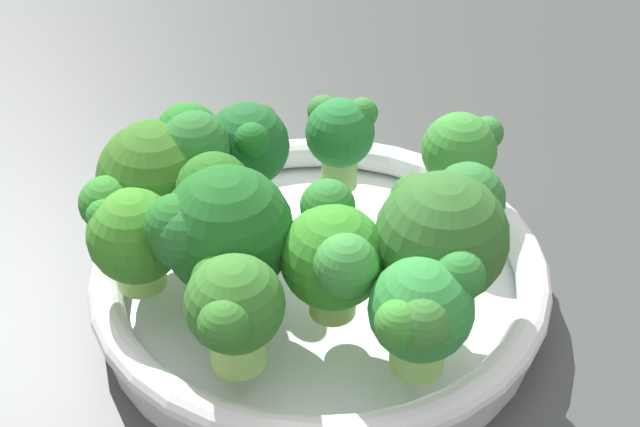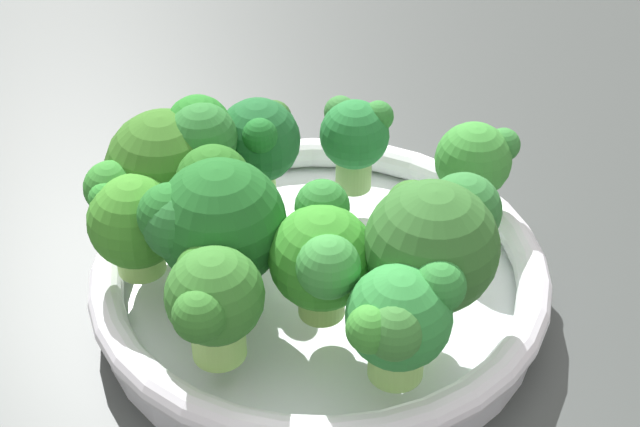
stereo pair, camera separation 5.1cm
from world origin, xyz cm
name	(u,v)px [view 2 (the right image)]	position (x,y,z in cm)	size (l,w,h in cm)	color
ground_plane	(299,309)	(0.00, 0.00, -1.25)	(130.00, 130.00, 2.50)	#3B3F3E
bowl	(320,279)	(1.40, 0.54, 1.79)	(25.90, 25.90, 3.50)	white
broccoli_floret_0	(475,160)	(2.74, 10.81, 6.60)	(4.50, 4.98, 5.41)	#79BA4C
broccoli_floret_1	(212,218)	(0.10, -5.38, 8.08)	(7.52, 7.31, 7.80)	#7CC25A
broccoli_floret_2	(259,142)	(-4.81, 0.80, 7.80)	(4.93, 5.10, 6.85)	#9FD662
broccoli_floret_3	(212,299)	(4.44, -8.08, 7.16)	(5.32, 5.19, 6.25)	#9FD969
broccoli_floret_4	(399,320)	(10.86, -1.94, 7.22)	(5.03, 5.79, 6.35)	#95CF66
broccoli_floret_5	(435,242)	(8.42, 2.35, 8.21)	(7.27, 7.86, 8.07)	#8EC868
broccoli_floret_6	(355,136)	(-2.84, 6.29, 7.10)	(4.57, 4.30, 5.86)	#89B65F
broccoli_floret_7	(178,158)	(-5.86, -3.92, 8.01)	(6.75, 7.88, 7.80)	#99D260
broccoli_floret_8	(322,254)	(5.07, -2.05, 7.38)	(6.69, 5.51, 6.57)	#90C059
broccoli_floret_9	(133,218)	(-3.82, -7.95, 6.89)	(6.18, 5.13, 5.86)	#9FDA69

